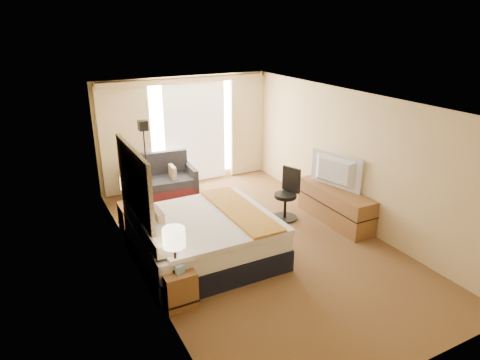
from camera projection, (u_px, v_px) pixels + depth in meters
name	position (u px, v px, depth m)	size (l,w,h in m)	color
floor	(255.00, 241.00, 7.85)	(4.20, 7.00, 0.02)	#4F2316
ceiling	(257.00, 100.00, 6.93)	(4.20, 7.00, 0.02)	silver
wall_back	(184.00, 131.00, 10.30)	(4.20, 0.02, 2.60)	#DAC084
wall_front	(420.00, 276.00, 4.49)	(4.20, 0.02, 2.60)	#DAC084
wall_left	(136.00, 197.00, 6.49)	(0.02, 7.00, 2.60)	#DAC084
wall_right	(350.00, 158.00, 8.30)	(0.02, 7.00, 2.60)	#DAC084
headboard	(135.00, 193.00, 6.68)	(0.06, 1.85, 1.50)	black
nightstand_left	(177.00, 286.00, 6.08)	(0.45, 0.52, 0.55)	brown
nightstand_right	(133.00, 218.00, 8.15)	(0.45, 0.52, 0.55)	brown
media_dresser	(335.00, 205.00, 8.52)	(0.50, 1.80, 0.70)	brown
window	(195.00, 129.00, 10.37)	(2.30, 0.02, 2.30)	white
curtains	(186.00, 128.00, 10.16)	(4.12, 0.19, 2.56)	#F9EAAF
bed	(204.00, 238.00, 7.14)	(2.24, 2.04, 1.09)	black
loveseat	(160.00, 183.00, 9.73)	(1.62, 0.95, 0.98)	#57181A
floor_lamp	(145.00, 148.00, 8.71)	(0.24, 0.24, 1.93)	black
desk_chair	(287.00, 196.00, 8.64)	(0.53, 0.52, 1.06)	black
lamp_left	(174.00, 238.00, 5.76)	(0.31, 0.31, 0.66)	black
lamp_right	(128.00, 184.00, 7.84)	(0.27, 0.27, 0.58)	black
tissue_box	(179.00, 268.00, 5.89)	(0.13, 0.13, 0.12)	#8DBADB
telephone	(136.00, 202.00, 8.10)	(0.16, 0.12, 0.06)	black
television	(333.00, 172.00, 8.34)	(1.17, 0.15, 0.68)	black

